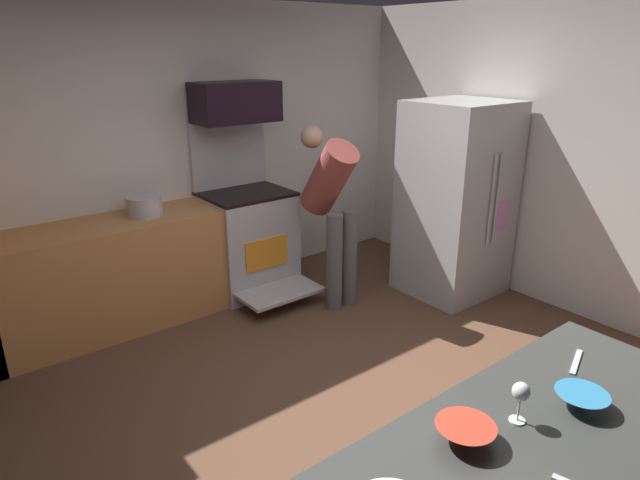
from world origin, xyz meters
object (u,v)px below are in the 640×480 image
mixing_bowl_prep (465,433)px  oven_range (247,237)px  wine_glass_near (521,394)px  stock_pot (144,206)px  mixing_bowl_small (581,400)px  refrigerator (456,200)px  person_cook (332,203)px  microwave (236,102)px

mixing_bowl_prep → oven_range: bearing=71.9°
wine_glass_near → stock_pot: 3.37m
oven_range → mixing_bowl_small: 3.52m
wine_glass_near → stock_pot: (-0.10, 3.36, -0.04)m
refrigerator → oven_range: bearing=141.2°
person_cook → mixing_bowl_prep: person_cook is taller
refrigerator → mixing_bowl_small: refrigerator is taller
microwave → person_cook: size_ratio=0.47×
refrigerator → wine_glass_near: refrigerator is taller
stock_pot → oven_range: bearing=-0.8°
person_cook → mixing_bowl_prep: 3.01m
microwave → wine_glass_near: 3.62m
mixing_bowl_prep → wine_glass_near: wine_glass_near is taller
microwave → wine_glass_near: microwave is taller
refrigerator → mixing_bowl_small: (-2.07, -2.25, 0.05)m
mixing_bowl_prep → wine_glass_near: size_ratio=1.30×
microwave → stock_pot: size_ratio=2.60×
refrigerator → mixing_bowl_small: size_ratio=8.82×
person_cook → stock_pot: person_cook is taller
oven_range → microwave: microwave is taller
mixing_bowl_small → stock_pot: (-0.36, 3.46, 0.05)m
person_cook → microwave: bearing=119.5°
microwave → wine_glass_near: bearing=-103.7°
person_cook → stock_pot: bearing=152.8°
mixing_bowl_prep → stock_pot: size_ratio=0.75×
oven_range → person_cook: size_ratio=1.01×
oven_range → mixing_bowl_small: size_ratio=7.84×
microwave → mixing_bowl_small: bearing=-99.2°
oven_range → refrigerator: refrigerator is taller
microwave → mixing_bowl_prep: 3.65m
microwave → mixing_bowl_prep: bearing=-107.6°
mixing_bowl_prep → person_cook: bearing=59.6°
microwave → person_cook: microwave is taller
mixing_bowl_prep → stock_pot: (0.14, 3.31, 0.05)m
microwave → stock_pot: bearing=-175.1°
wine_glass_near → mixing_bowl_prep: bearing=167.7°
oven_range → mixing_bowl_small: oven_range is taller
microwave → person_cook: bearing=-60.5°
oven_range → person_cook: (0.45, -0.70, 0.41)m
refrigerator → wine_glass_near: bearing=-137.4°
mixing_bowl_small → wine_glass_near: bearing=159.2°
mixing_bowl_prep → stock_pot: 3.31m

